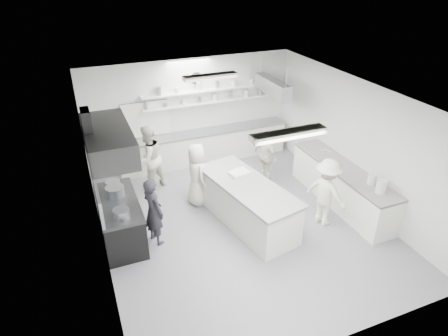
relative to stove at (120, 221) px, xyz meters
name	(u,v)px	position (x,y,z in m)	size (l,w,h in m)	color
floor	(239,222)	(2.60, -0.40, -0.46)	(6.00, 7.00, 0.02)	#9696A0
ceiling	(242,96)	(2.60, -0.40, 2.56)	(6.00, 7.00, 0.02)	silver
wall_back	(190,111)	(2.60, 3.10, 1.05)	(6.00, 0.04, 3.00)	silver
wall_front	(342,273)	(2.60, -3.90, 1.05)	(6.00, 0.04, 3.00)	silver
wall_left	(95,192)	(-0.40, -0.40, 1.05)	(0.04, 7.00, 3.00)	silver
wall_right	(355,142)	(5.60, -0.40, 1.05)	(0.04, 7.00, 3.00)	silver
stove	(120,221)	(0.00, 0.00, 0.00)	(0.80, 1.80, 0.90)	black
exhaust_hood	(108,140)	(0.00, 0.00, 1.90)	(0.85, 2.00, 0.50)	#343436
back_counter	(205,146)	(2.90, 2.80, 0.01)	(5.00, 0.60, 0.92)	white
shelf_lower	(215,101)	(3.30, 2.97, 1.30)	(4.20, 0.26, 0.04)	white
shelf_upper	(215,89)	(3.30, 2.97, 1.65)	(4.20, 0.26, 0.04)	white
pass_through_window	(146,119)	(1.30, 3.08, 1.00)	(1.30, 0.04, 1.00)	black
wall_clock	(196,78)	(2.80, 3.06, 2.00)	(0.32, 0.32, 0.05)	white
right_counter	(342,186)	(5.25, -0.60, 0.02)	(0.74, 3.30, 0.94)	white
pot_rack	(272,87)	(4.60, 2.00, 1.85)	(0.30, 1.60, 0.40)	#979AA2
light_fixture_front	(289,134)	(2.60, -2.20, 2.49)	(1.30, 0.25, 0.10)	white
light_fixture_rear	(210,76)	(2.60, 1.40, 2.49)	(1.30, 0.25, 0.10)	white
prep_island	(247,205)	(2.75, -0.48, 0.03)	(0.98, 2.63, 0.97)	white
stove_pot	(115,192)	(0.00, 0.22, 0.59)	(0.39, 0.39, 0.27)	#979AA2
cook_stove	(154,211)	(0.66, -0.36, 0.32)	(0.56, 0.37, 1.53)	#2B2A31
cook_back	(148,158)	(1.05, 1.86, 0.43)	(0.85, 0.66, 1.75)	silver
cook_island_left	(197,174)	(1.97, 0.73, 0.34)	(0.77, 0.50, 1.58)	silver
cook_island_right	(265,156)	(4.00, 1.07, 0.29)	(0.86, 0.36, 1.47)	silver
cook_right	(327,192)	(4.37, -1.15, 0.36)	(1.05, 0.60, 1.62)	silver
bowl_island_a	(244,172)	(2.92, 0.07, 0.55)	(0.28, 0.28, 0.07)	#979AA2
bowl_island_b	(238,170)	(2.84, 0.23, 0.55)	(0.19, 0.19, 0.06)	white
bowl_right	(326,152)	(5.34, 0.28, 0.52)	(0.21, 0.21, 0.05)	white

